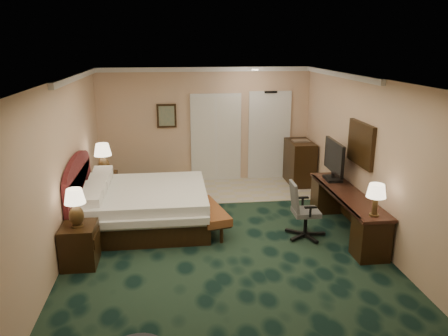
{
  "coord_description": "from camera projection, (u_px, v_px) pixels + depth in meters",
  "views": [
    {
      "loc": [
        -0.79,
        -6.44,
        3.25
      ],
      "look_at": [
        0.06,
        0.6,
        1.2
      ],
      "focal_mm": 35.0,
      "sensor_mm": 36.0,
      "label": 1
    }
  ],
  "objects": [
    {
      "name": "floor",
      "position": [
        225.0,
        248.0,
        7.14
      ],
      "size": [
        5.0,
        7.5,
        0.0
      ],
      "primitive_type": "cube",
      "color": "black",
      "rests_on": "ground"
    },
    {
      "name": "ceiling",
      "position": [
        225.0,
        81.0,
        6.39
      ],
      "size": [
        5.0,
        7.5,
        0.0
      ],
      "primitive_type": "cube",
      "color": "white",
      "rests_on": "wall_back"
    },
    {
      "name": "wall_back",
      "position": [
        205.0,
        125.0,
        10.34
      ],
      "size": [
        5.0,
        0.0,
        2.7
      ],
      "primitive_type": "cube",
      "color": "#D8AA82",
      "rests_on": "ground"
    },
    {
      "name": "wall_front",
      "position": [
        287.0,
        312.0,
        3.19
      ],
      "size": [
        5.0,
        0.0,
        2.7
      ],
      "primitive_type": "cube",
      "color": "#D8AA82",
      "rests_on": "ground"
    },
    {
      "name": "wall_left",
      "position": [
        58.0,
        175.0,
        6.48
      ],
      "size": [
        0.0,
        7.5,
        2.7
      ],
      "primitive_type": "cube",
      "color": "#D8AA82",
      "rests_on": "ground"
    },
    {
      "name": "wall_right",
      "position": [
        378.0,
        164.0,
        7.06
      ],
      "size": [
        0.0,
        7.5,
        2.7
      ],
      "primitive_type": "cube",
      "color": "#D8AA82",
      "rests_on": "ground"
    },
    {
      "name": "crown_molding",
      "position": [
        225.0,
        85.0,
        6.4
      ],
      "size": [
        5.0,
        7.5,
        0.1
      ],
      "primitive_type": null,
      "color": "silver",
      "rests_on": "wall_back"
    },
    {
      "name": "tile_patch",
      "position": [
        248.0,
        189.0,
        10.01
      ],
      "size": [
        3.2,
        1.7,
        0.01
      ],
      "primitive_type": "cube",
      "color": "#BBB08B",
      "rests_on": "ground"
    },
    {
      "name": "headboard",
      "position": [
        79.0,
        194.0,
        7.62
      ],
      "size": [
        0.12,
        2.0,
        1.4
      ],
      "primitive_type": null,
      "color": "#430D16",
      "rests_on": "ground"
    },
    {
      "name": "entry_door",
      "position": [
        269.0,
        136.0,
        10.58
      ],
      "size": [
        1.02,
        0.06,
        2.18
      ],
      "primitive_type": "cube",
      "color": "silver",
      "rests_on": "ground"
    },
    {
      "name": "closet_doors",
      "position": [
        216.0,
        138.0,
        10.42
      ],
      "size": [
        1.2,
        0.06,
        2.1
      ],
      "primitive_type": "cube",
      "color": "silver",
      "rests_on": "ground"
    },
    {
      "name": "wall_art",
      "position": [
        167.0,
        116.0,
        10.13
      ],
      "size": [
        0.45,
        0.06,
        0.55
      ],
      "primitive_type": "cube",
      "color": "#526D61",
      "rests_on": "wall_back"
    },
    {
      "name": "wall_mirror",
      "position": [
        361.0,
        144.0,
        7.57
      ],
      "size": [
        0.05,
        0.95,
        0.75
      ],
      "primitive_type": "cube",
      "color": "white",
      "rests_on": "wall_right"
    },
    {
      "name": "bed",
      "position": [
        146.0,
        207.0,
        7.99
      ],
      "size": [
        2.19,
        2.03,
        0.69
      ],
      "primitive_type": "cube",
      "color": "white",
      "rests_on": "ground"
    },
    {
      "name": "nightstand_near",
      "position": [
        80.0,
        245.0,
        6.55
      ],
      "size": [
        0.51,
        0.58,
        0.63
      ],
      "primitive_type": "cube",
      "color": "black",
      "rests_on": "ground"
    },
    {
      "name": "nightstand_far",
      "position": [
        104.0,
        190.0,
        8.95
      ],
      "size": [
        0.53,
        0.6,
        0.66
      ],
      "primitive_type": "cube",
      "color": "black",
      "rests_on": "ground"
    },
    {
      "name": "lamp_near",
      "position": [
        76.0,
        208.0,
        6.37
      ],
      "size": [
        0.36,
        0.36,
        0.58
      ],
      "primitive_type": null,
      "rotation": [
        0.0,
        0.0,
        0.2
      ],
      "color": "black",
      "rests_on": "nightstand_near"
    },
    {
      "name": "lamp_far",
      "position": [
        103.0,
        159.0,
        8.75
      ],
      "size": [
        0.39,
        0.39,
        0.65
      ],
      "primitive_type": null,
      "rotation": [
        0.0,
        0.0,
        0.12
      ],
      "color": "black",
      "rests_on": "nightstand_far"
    },
    {
      "name": "bed_bench",
      "position": [
        208.0,
        219.0,
        7.79
      ],
      "size": [
        0.72,
        1.34,
        0.43
      ],
      "primitive_type": "cube",
      "rotation": [
        0.0,
        0.0,
        0.23
      ],
      "color": "brown",
      "rests_on": "ground"
    },
    {
      "name": "desk",
      "position": [
        346.0,
        212.0,
        7.69
      ],
      "size": [
        0.54,
        2.5,
        0.72
      ],
      "primitive_type": "cube",
      "color": "black",
      "rests_on": "ground"
    },
    {
      "name": "tv",
      "position": [
        334.0,
        161.0,
        8.2
      ],
      "size": [
        0.12,
        0.98,
        0.76
      ],
      "primitive_type": "cube",
      "rotation": [
        0.0,
        0.0,
        -0.04
      ],
      "color": "black",
      "rests_on": "desk"
    },
    {
      "name": "desk_lamp",
      "position": [
        376.0,
        200.0,
        6.53
      ],
      "size": [
        0.36,
        0.36,
        0.51
      ],
      "primitive_type": null,
      "rotation": [
        0.0,
        0.0,
        -0.26
      ],
      "color": "black",
      "rests_on": "desk"
    },
    {
      "name": "desk_chair",
      "position": [
        306.0,
        210.0,
        7.45
      ],
      "size": [
        0.59,
        0.55,
        0.99
      ],
      "primitive_type": null,
      "rotation": [
        0.0,
        0.0,
        -0.02
      ],
      "color": "#535353",
      "rests_on": "ground"
    },
    {
      "name": "minibar",
      "position": [
        299.0,
        163.0,
        10.3
      ],
      "size": [
        0.54,
        0.97,
        1.02
      ],
      "primitive_type": "cube",
      "color": "black",
      "rests_on": "ground"
    }
  ]
}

